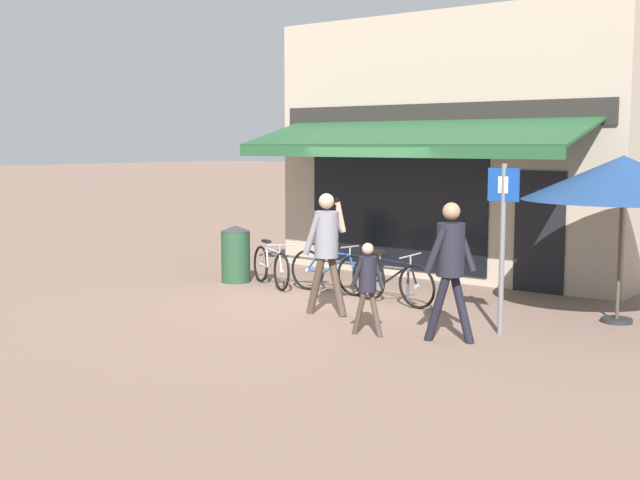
{
  "coord_description": "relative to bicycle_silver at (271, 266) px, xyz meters",
  "views": [
    {
      "loc": [
        7.75,
        -10.44,
        2.56
      ],
      "look_at": [
        0.12,
        -0.47,
        1.05
      ],
      "focal_mm": 45.0,
      "sensor_mm": 36.0,
      "label": 1
    }
  ],
  "objects": [
    {
      "name": "ground_plane",
      "position": [
        1.65,
        -0.37,
        -0.37
      ],
      "size": [
        160.0,
        160.0,
        0.0
      ],
      "primitive_type": "plane",
      "color": "#846656"
    },
    {
      "name": "shop_front",
      "position": [
        1.95,
        3.82,
        2.13
      ],
      "size": [
        7.13,
        4.78,
        4.99
      ],
      "color": "tan",
      "rests_on": "ground_plane"
    },
    {
      "name": "bike_rack_rail",
      "position": [
        1.26,
        0.18,
        0.1
      ],
      "size": [
        3.14,
        0.04,
        0.57
      ],
      "color": "#47494F",
      "rests_on": "ground_plane"
    },
    {
      "name": "bicycle_silver",
      "position": [
        0.0,
        0.0,
        0.0
      ],
      "size": [
        1.53,
        0.84,
        0.82
      ],
      "rotation": [
        -0.04,
        0.0,
        -0.48
      ],
      "color": "black",
      "rests_on": "ground_plane"
    },
    {
      "name": "bicycle_blue",
      "position": [
        1.25,
        0.13,
        0.02
      ],
      "size": [
        1.71,
        0.52,
        0.85
      ],
      "rotation": [
        -0.04,
        0.0,
        0.02
      ],
      "color": "black",
      "rests_on": "ground_plane"
    },
    {
      "name": "bicycle_black",
      "position": [
        2.63,
        -0.08,
        0.02
      ],
      "size": [
        1.72,
        0.52,
        0.86
      ],
      "rotation": [
        0.06,
        0.0,
        -0.14
      ],
      "color": "black",
      "rests_on": "ground_plane"
    },
    {
      "name": "pedestrian_adult",
      "position": [
        2.28,
        -1.36,
        0.77
      ],
      "size": [
        0.66,
        0.55,
        1.85
      ],
      "rotation": [
        0.0,
        0.0,
        -0.14
      ],
      "color": "#47382D",
      "rests_on": "ground_plane"
    },
    {
      "name": "pedestrian_child",
      "position": [
        3.5,
        -2.06,
        0.41
      ],
      "size": [
        0.45,
        0.33,
        1.26
      ],
      "rotation": [
        0.0,
        0.0,
        -0.17
      ],
      "color": "#47382D",
      "rests_on": "ground_plane"
    },
    {
      "name": "pedestrian_second_adult",
      "position": [
        4.54,
        -1.71,
        0.75
      ],
      "size": [
        0.62,
        0.58,
        1.83
      ],
      "rotation": [
        0.0,
        0.0,
        -0.01
      ],
      "color": "black",
      "rests_on": "ground_plane"
    },
    {
      "name": "litter_bin",
      "position": [
        -0.81,
        -0.06,
        0.17
      ],
      "size": [
        0.55,
        0.55,
        1.06
      ],
      "color": "#23472D",
      "rests_on": "ground_plane"
    },
    {
      "name": "parking_sign",
      "position": [
        4.89,
        -0.93,
        1.05
      ],
      "size": [
        0.44,
        0.07,
        2.3
      ],
      "color": "slate",
      "rests_on": "ground_plane"
    },
    {
      "name": "cafe_parasol",
      "position": [
        5.91,
        0.78,
        1.71
      ],
      "size": [
        2.81,
        2.81,
        2.4
      ],
      "color": "#4C3D2D",
      "rests_on": "ground_plane"
    }
  ]
}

